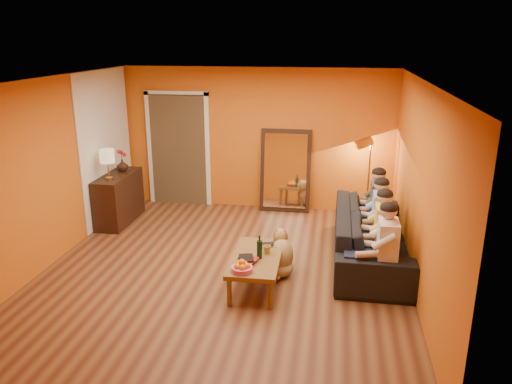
% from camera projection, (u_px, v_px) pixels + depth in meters
% --- Properties ---
extents(room_shell, '(5.00, 5.50, 2.60)m').
position_uv_depth(room_shell, '(230.00, 173.00, 6.95)').
color(room_shell, brown).
rests_on(room_shell, ground).
extents(white_accent, '(0.02, 1.90, 2.58)m').
position_uv_depth(white_accent, '(106.00, 146.00, 8.63)').
color(white_accent, white).
rests_on(white_accent, wall_left).
extents(doorway_recess, '(1.06, 0.30, 2.10)m').
position_uv_depth(doorway_recess, '(181.00, 149.00, 9.57)').
color(doorway_recess, '#3F2D19').
rests_on(doorway_recess, floor).
extents(door_jamb_left, '(0.08, 0.06, 2.20)m').
position_uv_depth(door_jamb_left, '(150.00, 149.00, 9.54)').
color(door_jamb_left, white).
rests_on(door_jamb_left, wall_back).
extents(door_jamb_right, '(0.08, 0.06, 2.20)m').
position_uv_depth(door_jamb_right, '(208.00, 151.00, 9.37)').
color(door_jamb_right, white).
rests_on(door_jamb_right, wall_back).
extents(door_header, '(1.22, 0.06, 0.08)m').
position_uv_depth(door_header, '(176.00, 93.00, 9.13)').
color(door_header, white).
rests_on(door_header, wall_back).
extents(mirror_frame, '(0.92, 0.27, 1.51)m').
position_uv_depth(mirror_frame, '(285.00, 171.00, 9.15)').
color(mirror_frame, black).
rests_on(mirror_frame, floor).
extents(mirror_glass, '(0.78, 0.21, 1.35)m').
position_uv_depth(mirror_glass, '(285.00, 171.00, 9.12)').
color(mirror_glass, white).
rests_on(mirror_glass, mirror_frame).
extents(sideboard, '(0.44, 1.18, 0.85)m').
position_uv_depth(sideboard, '(119.00, 198.00, 8.67)').
color(sideboard, black).
rests_on(sideboard, floor).
extents(table_lamp, '(0.24, 0.24, 0.51)m').
position_uv_depth(table_lamp, '(108.00, 165.00, 8.18)').
color(table_lamp, beige).
rests_on(table_lamp, sideboard).
extents(sofa, '(2.57, 1.00, 0.75)m').
position_uv_depth(sofa, '(370.00, 236.00, 7.19)').
color(sofa, black).
rests_on(sofa, floor).
extents(coffee_table, '(0.64, 1.23, 0.42)m').
position_uv_depth(coffee_table, '(256.00, 271.00, 6.48)').
color(coffee_table, brown).
rests_on(coffee_table, floor).
extents(floor_lamp, '(0.35, 0.30, 1.44)m').
position_uv_depth(floor_lamp, '(368.00, 180.00, 8.67)').
color(floor_lamp, '#C58D39').
rests_on(floor_lamp, floor).
extents(dog, '(0.37, 0.55, 0.64)m').
position_uv_depth(dog, '(281.00, 252.00, 6.78)').
color(dog, '#9A7845').
rests_on(dog, floor).
extents(person_far_left, '(0.70, 0.44, 1.22)m').
position_uv_depth(person_far_left, '(387.00, 249.00, 6.16)').
color(person_far_left, beige).
rests_on(person_far_left, sofa).
extents(person_mid_left, '(0.70, 0.44, 1.22)m').
position_uv_depth(person_mid_left, '(383.00, 233.00, 6.68)').
color(person_mid_left, gold).
rests_on(person_mid_left, sofa).
extents(person_mid_right, '(0.70, 0.44, 1.22)m').
position_uv_depth(person_mid_right, '(380.00, 218.00, 7.19)').
color(person_mid_right, '#80A4C6').
rests_on(person_mid_right, sofa).
extents(person_far_right, '(0.70, 0.44, 1.22)m').
position_uv_depth(person_far_right, '(378.00, 206.00, 7.71)').
color(person_far_right, '#35363B').
rests_on(person_far_right, sofa).
extents(fruit_bowl, '(0.26, 0.26, 0.16)m').
position_uv_depth(fruit_bowl, '(242.00, 265.00, 5.98)').
color(fruit_bowl, '#C74689').
rests_on(fruit_bowl, coffee_table).
extents(wine_bottle, '(0.07, 0.07, 0.31)m').
position_uv_depth(wine_bottle, '(260.00, 247.00, 6.31)').
color(wine_bottle, black).
rests_on(wine_bottle, coffee_table).
extents(tumbler, '(0.13, 0.13, 0.10)m').
position_uv_depth(tumbler, '(267.00, 249.00, 6.49)').
color(tumbler, '#B27F3F').
rests_on(tumbler, coffee_table).
extents(laptop, '(0.33, 0.25, 0.02)m').
position_uv_depth(laptop, '(274.00, 246.00, 6.71)').
color(laptop, black).
rests_on(laptop, coffee_table).
extents(book_lower, '(0.25, 0.28, 0.02)m').
position_uv_depth(book_lower, '(240.00, 261.00, 6.25)').
color(book_lower, black).
rests_on(book_lower, coffee_table).
extents(book_mid, '(0.27, 0.32, 0.02)m').
position_uv_depth(book_mid, '(240.00, 259.00, 6.25)').
color(book_mid, red).
rests_on(book_mid, book_lower).
extents(book_upper, '(0.23, 0.27, 0.02)m').
position_uv_depth(book_upper, '(239.00, 258.00, 6.23)').
color(book_upper, black).
rests_on(book_upper, book_mid).
extents(vase, '(0.20, 0.20, 0.21)m').
position_uv_depth(vase, '(122.00, 165.00, 8.74)').
color(vase, black).
rests_on(vase, sideboard).
extents(flowers, '(0.17, 0.17, 0.39)m').
position_uv_depth(flowers, '(121.00, 154.00, 8.68)').
color(flowers, red).
rests_on(flowers, vase).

